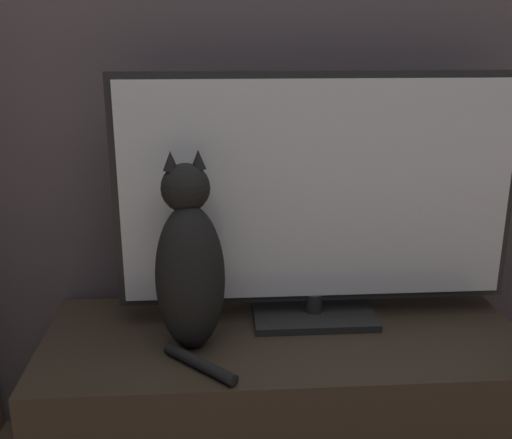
% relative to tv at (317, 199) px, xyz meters
% --- Properties ---
extents(tv_stand, '(1.23, 0.50, 0.42)m').
position_rel_tv_xyz_m(tv_stand, '(-0.09, -0.09, -0.54)').
color(tv_stand, '#33281E').
rests_on(tv_stand, ground_plane).
extents(tv, '(1.04, 0.20, 0.66)m').
position_rel_tv_xyz_m(tv, '(0.00, 0.00, 0.00)').
color(tv, black).
rests_on(tv, tv_stand).
extents(cat, '(0.20, 0.29, 0.49)m').
position_rel_tv_xyz_m(cat, '(-0.33, -0.13, -0.12)').
color(cat, black).
rests_on(cat, tv_stand).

